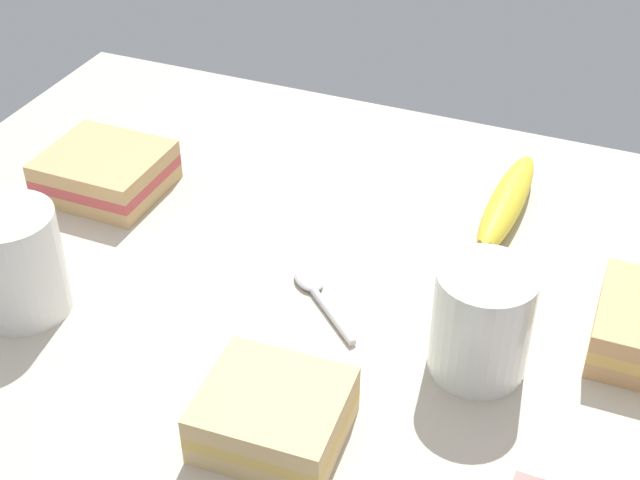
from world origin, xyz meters
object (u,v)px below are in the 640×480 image
(coffee_mug_black, at_px, (16,262))
(banana, at_px, (507,202))
(glass_of_milk, at_px, (481,325))
(sandwich_extra, at_px, (273,415))
(spoon, at_px, (314,291))
(sandwich_main, at_px, (106,172))

(coffee_mug_black, bearing_deg, banana, -140.24)
(glass_of_milk, height_order, banana, glass_of_milk)
(banana, bearing_deg, glass_of_milk, 96.63)
(sandwich_extra, bearing_deg, banana, -105.34)
(coffee_mug_black, height_order, spoon, coffee_mug_black)
(glass_of_milk, bearing_deg, sandwich_main, -14.48)
(sandwich_main, relative_size, glass_of_milk, 1.25)
(coffee_mug_black, relative_size, banana, 0.53)
(spoon, bearing_deg, glass_of_milk, 167.92)
(spoon, bearing_deg, banana, -125.07)
(glass_of_milk, xyz_separation_m, banana, (0.03, -0.22, -0.03))
(glass_of_milk, distance_m, banana, 0.22)
(coffee_mug_black, distance_m, sandwich_main, 0.19)
(sandwich_main, distance_m, sandwich_extra, 0.38)
(glass_of_milk, bearing_deg, sandwich_extra, 46.84)
(coffee_mug_black, bearing_deg, glass_of_milk, -168.45)
(coffee_mug_black, relative_size, sandwich_main, 0.83)
(sandwich_extra, height_order, banana, sandwich_extra)
(coffee_mug_black, xyz_separation_m, sandwich_extra, (-0.26, 0.05, -0.03))
(sandwich_extra, height_order, spoon, sandwich_extra)
(banana, bearing_deg, sandwich_main, 15.57)
(coffee_mug_black, bearing_deg, sandwich_extra, 169.01)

